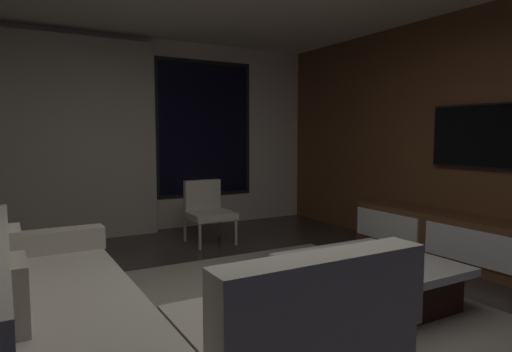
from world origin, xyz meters
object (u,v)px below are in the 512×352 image
(sectional_couch, at_px, (115,327))
(accent_chair_near_window, at_px, (207,208))
(book_stack_on_coffee_table, at_px, (366,254))
(mounted_tv, at_px, (482,136))
(coffee_table, at_px, (369,282))
(media_console, at_px, (484,247))

(sectional_couch, bearing_deg, accent_chair_near_window, 57.18)
(book_stack_on_coffee_table, bearing_deg, mounted_tv, 7.97)
(coffee_table, distance_m, accent_chair_near_window, 2.61)
(accent_chair_near_window, height_order, mounted_tv, mounted_tv)
(accent_chair_near_window, relative_size, mounted_tv, 0.68)
(accent_chair_near_window, bearing_deg, media_console, -53.44)
(accent_chair_near_window, distance_m, media_console, 3.16)
(media_console, bearing_deg, coffee_table, -178.11)
(media_console, relative_size, mounted_tv, 2.70)
(mounted_tv, bearing_deg, accent_chair_near_window, 131.42)
(sectional_couch, xyz_separation_m, coffee_table, (2.00, 0.09, -0.10))
(coffee_table, bearing_deg, book_stack_on_coffee_table, -174.36)
(sectional_couch, relative_size, coffee_table, 2.16)
(accent_chair_near_window, bearing_deg, book_stack_on_coffee_table, -84.74)
(sectional_couch, xyz_separation_m, mounted_tv, (3.78, 0.34, 1.06))
(book_stack_on_coffee_table, relative_size, mounted_tv, 0.20)
(mounted_tv, bearing_deg, sectional_couch, -174.90)
(sectional_couch, xyz_separation_m, media_console, (3.60, 0.14, -0.04))
(book_stack_on_coffee_table, height_order, mounted_tv, mounted_tv)
(book_stack_on_coffee_table, distance_m, media_console, 1.65)
(coffee_table, xyz_separation_m, accent_chair_near_window, (-0.28, 2.58, 0.25))
(sectional_couch, xyz_separation_m, book_stack_on_coffee_table, (1.96, 0.08, 0.13))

